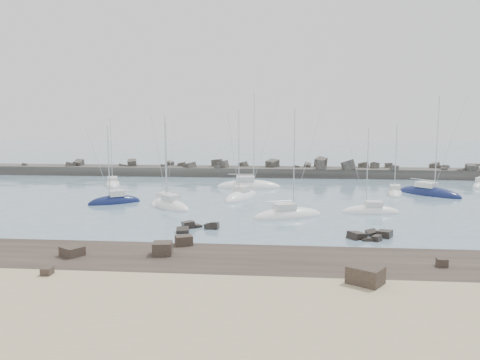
% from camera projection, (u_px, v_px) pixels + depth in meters
% --- Properties ---
extents(ground, '(400.00, 400.00, 0.00)m').
position_uv_depth(ground, '(241.00, 213.00, 58.91)').
color(ground, slate).
rests_on(ground, ground).
extents(sand_strip, '(140.00, 14.00, 1.00)m').
position_uv_depth(sand_strip, '(194.00, 323.00, 27.32)').
color(sand_strip, tan).
rests_on(sand_strip, ground).
extents(rock_shelf, '(140.00, 12.22, 2.10)m').
position_uv_depth(rock_shelf, '(225.00, 268.00, 37.14)').
color(rock_shelf, black).
rests_on(rock_shelf, ground).
extents(rock_cluster_near, '(4.32, 3.87, 1.50)m').
position_uv_depth(rock_cluster_near, '(196.00, 228.00, 50.22)').
color(rock_cluster_near, black).
rests_on(rock_cluster_near, ground).
extents(rock_cluster_far, '(4.89, 3.39, 1.33)m').
position_uv_depth(rock_cluster_far, '(373.00, 236.00, 46.65)').
color(rock_cluster_far, black).
rests_on(rock_cluster_far, ground).
extents(breakwater, '(115.00, 7.96, 5.35)m').
position_uv_depth(breakwater, '(224.00, 174.00, 97.03)').
color(breakwater, '#312F2C').
rests_on(breakwater, ground).
extents(sailboat_1, '(5.34, 8.51, 12.85)m').
position_uv_depth(sailboat_1, '(113.00, 184.00, 83.35)').
color(sailboat_1, white).
rests_on(sailboat_1, ground).
extents(sailboat_2, '(7.34, 5.77, 11.84)m').
position_uv_depth(sailboat_2, '(115.00, 202.00, 65.52)').
color(sailboat_2, '#101945').
rests_on(sailboat_2, ground).
extents(sailboat_3, '(3.81, 8.09, 12.28)m').
position_uv_depth(sailboat_3, '(165.00, 201.00, 66.34)').
color(sailboat_3, white).
rests_on(sailboat_3, ground).
extents(sailboat_4, '(11.14, 4.04, 17.24)m').
position_uv_depth(sailboat_4, '(249.00, 187.00, 80.23)').
color(sailboat_4, white).
rests_on(sailboat_4, ground).
extents(sailboat_5, '(7.83, 7.42, 13.24)m').
position_uv_depth(sailboat_5, '(169.00, 206.00, 62.36)').
color(sailboat_5, white).
rests_on(sailboat_5, ground).
extents(sailboat_6, '(5.86, 9.25, 14.16)m').
position_uv_depth(sailboat_6, '(241.00, 197.00, 69.34)').
color(sailboat_6, white).
rests_on(sailboat_6, ground).
extents(sailboat_7, '(9.23, 6.15, 14.05)m').
position_uv_depth(sailboat_7, '(288.00, 216.00, 56.45)').
color(sailboat_7, white).
rests_on(sailboat_7, ground).
extents(sailboat_8, '(9.49, 9.74, 16.36)m').
position_uv_depth(sailboat_8, '(429.00, 194.00, 72.86)').
color(sailboat_8, '#101945').
rests_on(sailboat_8, ground).
extents(sailboat_9, '(7.38, 2.55, 11.61)m').
position_uv_depth(sailboat_9, '(371.00, 212.00, 58.87)').
color(sailboat_9, white).
rests_on(sailboat_9, ground).
extents(sailboat_10, '(3.60, 7.67, 11.78)m').
position_uv_depth(sailboat_10, '(394.00, 193.00, 73.18)').
color(sailboat_10, white).
rests_on(sailboat_10, ground).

